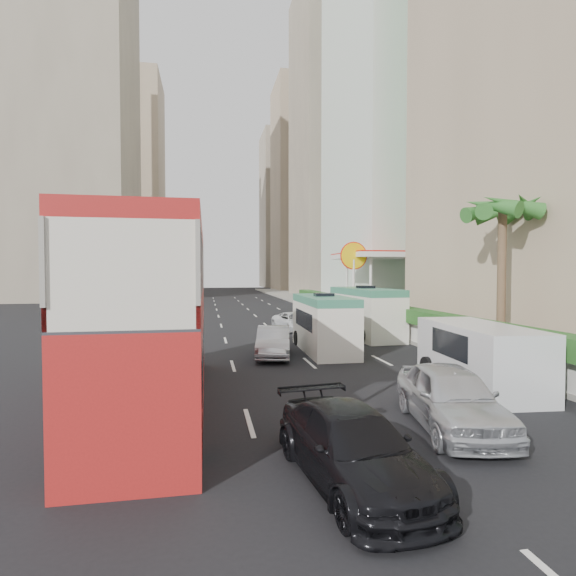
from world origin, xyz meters
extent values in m
plane|color=black|center=(0.00, 0.00, 0.00)|extent=(200.00, 200.00, 0.00)
cube|color=red|center=(-6.00, 0.00, 2.53)|extent=(2.50, 11.00, 5.06)
imported|color=silver|center=(-1.68, 6.67, 0.00)|extent=(2.13, 4.31, 1.36)
imported|color=silver|center=(1.20, -3.30, 0.00)|extent=(2.57, 4.77, 1.54)
imported|color=black|center=(-2.07, -5.57, 0.00)|extent=(2.37, 4.69, 1.30)
imported|color=silver|center=(1.07, 15.46, 0.00)|extent=(2.76, 4.57, 1.19)
cube|color=silver|center=(0.94, 7.69, 1.33)|extent=(2.14, 6.05, 2.66)
cube|color=silver|center=(4.60, 11.89, 1.44)|extent=(2.51, 6.59, 2.87)
cube|color=silver|center=(4.19, 0.08, 1.05)|extent=(2.50, 5.38, 2.09)
cube|color=silver|center=(4.31, 22.35, 0.94)|extent=(2.34, 4.88, 1.89)
cube|color=#99968C|center=(9.00, 25.00, 0.09)|extent=(6.00, 120.00, 0.18)
cube|color=silver|center=(6.20, 14.00, 0.68)|extent=(0.30, 44.00, 1.00)
cube|color=#2D6626|center=(6.20, 14.00, 1.53)|extent=(1.10, 44.00, 0.70)
cylinder|color=brown|center=(7.80, 4.00, 3.38)|extent=(0.36, 0.36, 6.40)
cube|color=silver|center=(10.00, 23.00, 2.75)|extent=(6.50, 8.00, 5.50)
cube|color=white|center=(18.00, 34.00, 29.00)|extent=(16.00, 18.00, 58.00)
cube|color=tan|center=(18.00, 58.00, 25.00)|extent=(16.00, 16.00, 50.00)
cube|color=tan|center=(17.00, 82.00, 22.00)|extent=(14.00, 14.00, 44.00)
cube|color=tan|center=(17.00, 104.00, 20.00)|extent=(14.00, 14.00, 40.00)
cube|color=tan|center=(-24.00, 55.00, 26.00)|extent=(18.00, 18.00, 52.00)
cube|color=tan|center=(-22.00, 90.00, 23.00)|extent=(16.00, 16.00, 46.00)
camera|label=1|loc=(-4.66, -13.23, 3.81)|focal=28.00mm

